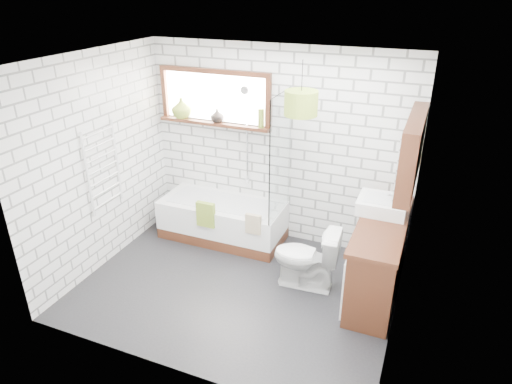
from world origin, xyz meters
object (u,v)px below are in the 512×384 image
at_px(bathtub, 223,220).
at_px(toilet, 306,258).
at_px(basin, 382,205).
at_px(vanity, 379,257).
at_px(pendant, 301,103).

xyz_separation_m(bathtub, toilet, (1.33, -0.61, 0.11)).
bearing_deg(basin, toilet, -147.18).
xyz_separation_m(vanity, toilet, (-0.76, -0.20, -0.07)).
distance_m(bathtub, vanity, 2.13).
xyz_separation_m(vanity, pendant, (-0.87, -0.26, 1.67)).
distance_m(toilet, pendant, 1.74).
bearing_deg(bathtub, basin, -4.65).
distance_m(vanity, basin, 0.57).
height_order(vanity, toilet, vanity).
bearing_deg(bathtub, toilet, -24.86).
bearing_deg(vanity, toilet, -165.00).
distance_m(bathtub, basin, 2.14).
bearing_deg(pendant, bathtub, 151.04).
bearing_deg(toilet, bathtub, -118.44).
relative_size(vanity, toilet, 2.07).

